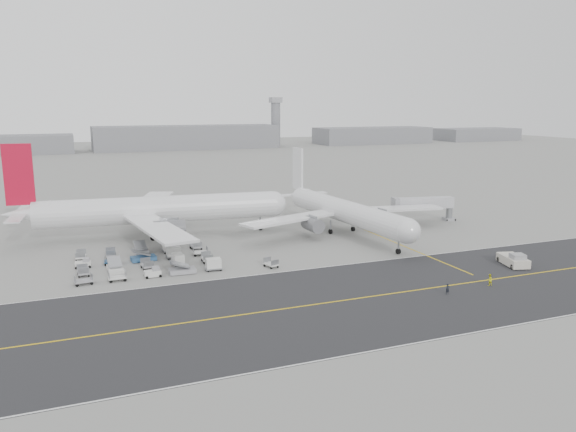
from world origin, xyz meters
name	(u,v)px	position (x,y,z in m)	size (l,w,h in m)	color
ground	(266,270)	(0.00, 0.00, 0.00)	(700.00, 700.00, 0.00)	gray
taxiway	(343,301)	(5.02, -17.98, 0.01)	(220.00, 59.00, 0.03)	#2C2C2F
horizon_buildings	(171,149)	(30.00, 260.00, 0.00)	(520.00, 28.00, 28.00)	gray
control_tower	(276,121)	(100.00, 265.00, 16.25)	(7.00, 7.00, 31.25)	gray
airliner_a	(152,210)	(-13.78, 30.85, 5.66)	(56.94, 56.08, 19.65)	white
airliner_b	(343,211)	(24.20, 19.70, 4.81)	(47.58, 48.28, 16.66)	white
pushback_tug	(514,260)	(39.97, -13.10, 0.97)	(4.53, 8.33, 2.35)	beige
jet_bridge	(424,204)	(47.19, 23.41, 4.04)	(15.55, 5.53, 5.80)	gray
gse_cluster	(146,265)	(-18.11, 10.34, 0.00)	(28.23, 22.34, 2.10)	#9E9FA4
stray_dolly	(271,267)	(1.30, 1.13, 0.00)	(1.55, 2.52, 1.55)	silver
ground_crew_a	(448,289)	(20.28, -21.21, 0.80)	(0.59, 0.38, 1.60)	black
ground_crew_b	(489,280)	(28.74, -20.15, 0.90)	(0.88, 0.68, 1.80)	yellow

